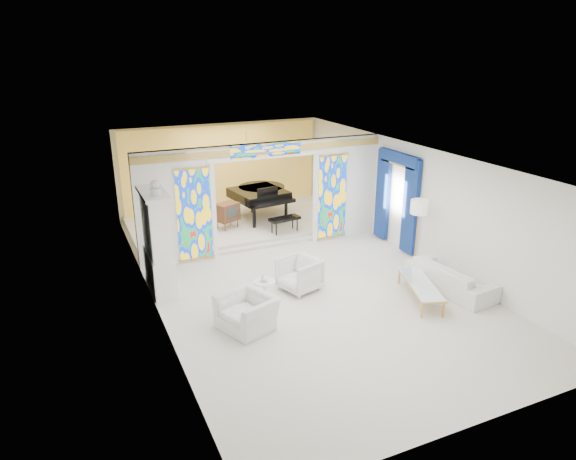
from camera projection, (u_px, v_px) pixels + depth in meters
name	position (u px, v px, depth m)	size (l,w,h in m)	color
floor	(296.00, 275.00, 12.83)	(12.00, 12.00, 0.00)	beige
ceiling	(297.00, 157.00, 11.81)	(7.00, 12.00, 0.02)	white
wall_back	(222.00, 168.00, 17.47)	(7.00, 0.02, 3.00)	white
wall_front	(478.00, 342.00, 7.17)	(7.00, 0.02, 3.00)	white
wall_left	(148.00, 239.00, 10.97)	(0.02, 12.00, 3.00)	white
wall_right	(415.00, 201.00, 13.67)	(0.02, 12.00, 3.00)	white
partition_wall	(265.00, 192.00, 13.98)	(7.00, 0.22, 3.00)	white
stained_glass_left	(194.00, 215.00, 13.23)	(0.90, 0.04, 2.40)	gold
stained_glass_right	(332.00, 197.00, 14.79)	(0.90, 0.04, 2.40)	gold
stained_glass_transom	(266.00, 150.00, 13.50)	(2.00, 0.04, 0.34)	gold
alcove_platform	(242.00, 223.00, 16.32)	(6.80, 3.80, 0.18)	beige
gold_curtain_back	(223.00, 168.00, 17.37)	(6.70, 0.10, 2.90)	#EFD653
chandelier	(246.00, 146.00, 15.48)	(0.48, 0.48, 0.30)	#C38F44
blue_drapes	(397.00, 193.00, 14.21)	(0.14, 1.85, 2.65)	navy
china_cabinet	(158.00, 243.00, 11.70)	(0.56, 1.46, 2.72)	white
armchair_left	(247.00, 312.00, 10.32)	(1.08, 0.95, 0.70)	white
armchair_right	(299.00, 274.00, 11.94)	(0.83, 0.86, 0.78)	white
sofa	(451.00, 277.00, 11.96)	(2.19, 0.86, 0.64)	white
side_table	(265.00, 289.00, 11.21)	(0.49, 0.49, 0.59)	white
vase	(264.00, 277.00, 11.11)	(0.18, 0.18, 0.18)	silver
coffee_table	(421.00, 285.00, 11.48)	(1.12, 1.87, 0.40)	white
floor_lamp	(419.00, 210.00, 12.86)	(0.46, 0.46, 1.78)	#C38F44
grand_piano	(261.00, 194.00, 16.41)	(1.96, 3.04, 1.15)	black
tv_console	(227.00, 212.00, 15.47)	(0.80, 0.69, 0.78)	brown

